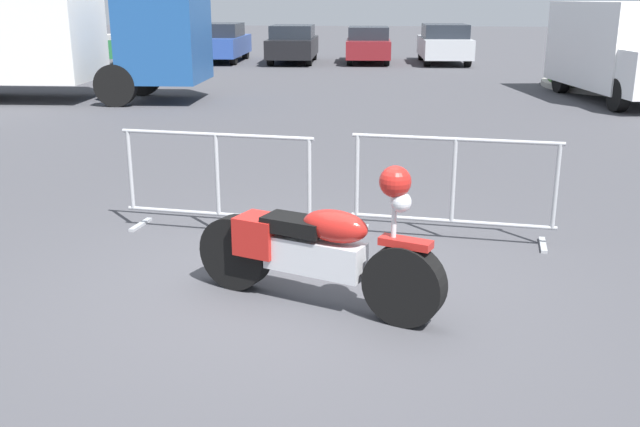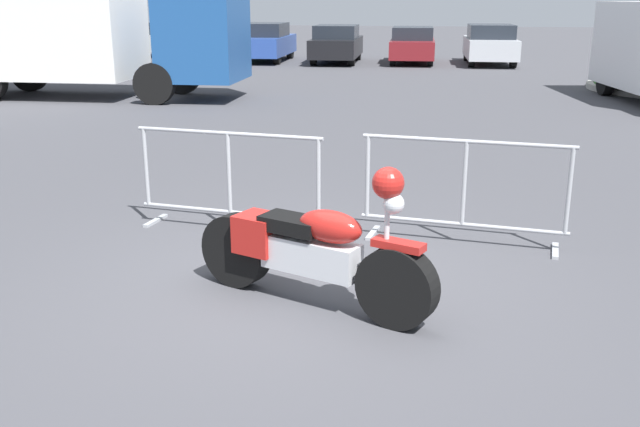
{
  "view_description": "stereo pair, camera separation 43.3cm",
  "coord_description": "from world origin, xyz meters",
  "px_view_note": "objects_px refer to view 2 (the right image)",
  "views": [
    {
      "loc": [
        0.77,
        -5.59,
        2.39
      ],
      "look_at": [
        0.18,
        0.13,
        0.65
      ],
      "focal_mm": 40.0,
      "sensor_mm": 36.0,
      "label": 1
    },
    {
      "loc": [
        1.2,
        -5.53,
        2.39
      ],
      "look_at": [
        0.18,
        0.13,
        0.65
      ],
      "focal_mm": 40.0,
      "sensor_mm": 36.0,
      "label": 2
    }
  ],
  "objects_px": {
    "crowd_barrier_near": "(229,180)",
    "box_truck": "(69,30)",
    "parked_car_white": "(129,41)",
    "parked_car_blue": "(265,42)",
    "motorcycle": "(311,250)",
    "parked_car_green": "(193,42)",
    "parked_car_black": "(337,44)",
    "crowd_barrier_far": "(464,191)",
    "parked_car_silver": "(490,44)",
    "parked_car_maroon": "(412,45)"
  },
  "relations": [
    {
      "from": "parked_car_green",
      "to": "parked_car_blue",
      "type": "bearing_deg",
      "value": -88.08
    },
    {
      "from": "crowd_barrier_near",
      "to": "parked_car_white",
      "type": "distance_m",
      "value": 23.52
    },
    {
      "from": "parked_car_maroon",
      "to": "parked_car_silver",
      "type": "bearing_deg",
      "value": -91.74
    },
    {
      "from": "motorcycle",
      "to": "parked_car_green",
      "type": "height_order",
      "value": "parked_car_green"
    },
    {
      "from": "crowd_barrier_far",
      "to": "box_truck",
      "type": "distance_m",
      "value": 13.55
    },
    {
      "from": "motorcycle",
      "to": "parked_car_black",
      "type": "relative_size",
      "value": 0.49
    },
    {
      "from": "parked_car_maroon",
      "to": "parked_car_silver",
      "type": "height_order",
      "value": "parked_car_silver"
    },
    {
      "from": "parked_car_maroon",
      "to": "motorcycle",
      "type": "bearing_deg",
      "value": 178.71
    },
    {
      "from": "crowd_barrier_far",
      "to": "box_truck",
      "type": "height_order",
      "value": "box_truck"
    },
    {
      "from": "crowd_barrier_near",
      "to": "box_truck",
      "type": "height_order",
      "value": "box_truck"
    },
    {
      "from": "parked_car_blue",
      "to": "parked_car_white",
      "type": "bearing_deg",
      "value": 86.12
    },
    {
      "from": "motorcycle",
      "to": "crowd_barrier_near",
      "type": "distance_m",
      "value": 2.13
    },
    {
      "from": "parked_car_green",
      "to": "parked_car_black",
      "type": "relative_size",
      "value": 0.99
    },
    {
      "from": "crowd_barrier_near",
      "to": "box_truck",
      "type": "distance_m",
      "value": 11.98
    },
    {
      "from": "motorcycle",
      "to": "crowd_barrier_near",
      "type": "height_order",
      "value": "motorcycle"
    },
    {
      "from": "parked_car_green",
      "to": "parked_car_black",
      "type": "height_order",
      "value": "parked_car_black"
    },
    {
      "from": "crowd_barrier_near",
      "to": "parked_car_white",
      "type": "xyz_separation_m",
      "value": [
        -10.69,
        20.95,
        0.17
      ]
    },
    {
      "from": "parked_car_blue",
      "to": "parked_car_maroon",
      "type": "height_order",
      "value": "parked_car_blue"
    },
    {
      "from": "parked_car_silver",
      "to": "crowd_barrier_near",
      "type": "bearing_deg",
      "value": 167.72
    },
    {
      "from": "box_truck",
      "to": "parked_car_maroon",
      "type": "bearing_deg",
      "value": 53.33
    },
    {
      "from": "crowd_barrier_far",
      "to": "parked_car_blue",
      "type": "height_order",
      "value": "parked_car_blue"
    },
    {
      "from": "crowd_barrier_far",
      "to": "parked_car_silver",
      "type": "distance_m",
      "value": 20.99
    },
    {
      "from": "crowd_barrier_near",
      "to": "crowd_barrier_far",
      "type": "bearing_deg",
      "value": 0.0
    },
    {
      "from": "motorcycle",
      "to": "parked_car_black",
      "type": "xyz_separation_m",
      "value": [
        -3.3,
        22.36,
        0.25
      ]
    },
    {
      "from": "parked_car_green",
      "to": "motorcycle",
      "type": "bearing_deg",
      "value": -160.34
    },
    {
      "from": "crowd_barrier_far",
      "to": "parked_car_white",
      "type": "bearing_deg",
      "value": 122.07
    },
    {
      "from": "parked_car_white",
      "to": "parked_car_silver",
      "type": "height_order",
      "value": "parked_car_silver"
    },
    {
      "from": "parked_car_black",
      "to": "parked_car_maroon",
      "type": "relative_size",
      "value": 1.04
    },
    {
      "from": "motorcycle",
      "to": "parked_car_blue",
      "type": "bearing_deg",
      "value": 127.46
    },
    {
      "from": "crowd_barrier_near",
      "to": "parked_car_silver",
      "type": "relative_size",
      "value": 0.47
    },
    {
      "from": "crowd_barrier_near",
      "to": "parked_car_blue",
      "type": "xyz_separation_m",
      "value": [
        -4.95,
        20.8,
        0.19
      ]
    },
    {
      "from": "crowd_barrier_near",
      "to": "crowd_barrier_far",
      "type": "height_order",
      "value": "same"
    },
    {
      "from": "parked_car_black",
      "to": "parked_car_blue",
      "type": "bearing_deg",
      "value": 83.94
    },
    {
      "from": "crowd_barrier_far",
      "to": "crowd_barrier_near",
      "type": "bearing_deg",
      "value": 180.0
    },
    {
      "from": "parked_car_white",
      "to": "parked_car_maroon",
      "type": "height_order",
      "value": "parked_car_white"
    },
    {
      "from": "box_truck",
      "to": "parked_car_green",
      "type": "height_order",
      "value": "box_truck"
    },
    {
      "from": "parked_car_white",
      "to": "parked_car_maroon",
      "type": "relative_size",
      "value": 1.05
    },
    {
      "from": "parked_car_white",
      "to": "parked_car_blue",
      "type": "height_order",
      "value": "parked_car_blue"
    },
    {
      "from": "box_truck",
      "to": "parked_car_green",
      "type": "relative_size",
      "value": 1.86
    },
    {
      "from": "parked_car_blue",
      "to": "parked_car_silver",
      "type": "xyz_separation_m",
      "value": [
        8.61,
        0.15,
        -0.0
      ]
    },
    {
      "from": "crowd_barrier_near",
      "to": "parked_car_silver",
      "type": "height_order",
      "value": "parked_car_silver"
    },
    {
      "from": "crowd_barrier_near",
      "to": "parked_car_green",
      "type": "height_order",
      "value": "parked_car_green"
    },
    {
      "from": "box_truck",
      "to": "parked_car_blue",
      "type": "height_order",
      "value": "box_truck"
    },
    {
      "from": "crowd_barrier_far",
      "to": "parked_car_black",
      "type": "height_order",
      "value": "parked_car_black"
    },
    {
      "from": "crowd_barrier_near",
      "to": "parked_car_silver",
      "type": "bearing_deg",
      "value": 80.1
    },
    {
      "from": "parked_car_green",
      "to": "parked_car_blue",
      "type": "relative_size",
      "value": 0.95
    },
    {
      "from": "crowd_barrier_near",
      "to": "crowd_barrier_far",
      "type": "relative_size",
      "value": 1.0
    },
    {
      "from": "crowd_barrier_near",
      "to": "parked_car_blue",
      "type": "height_order",
      "value": "parked_car_blue"
    },
    {
      "from": "parked_car_white",
      "to": "motorcycle",
      "type": "bearing_deg",
      "value": -154.69
    },
    {
      "from": "motorcycle",
      "to": "parked_car_maroon",
      "type": "relative_size",
      "value": 0.51
    }
  ]
}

